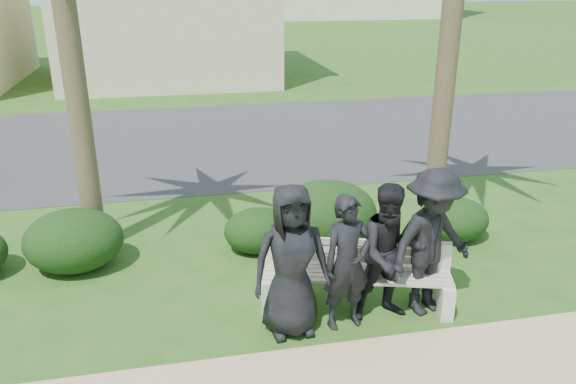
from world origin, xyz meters
name	(u,v)px	position (x,y,z in m)	size (l,w,h in m)	color
ground	(271,303)	(0.00, 0.00, 0.00)	(160.00, 160.00, 0.00)	#235117
asphalt_street	(217,139)	(0.00, 8.00, 0.00)	(160.00, 8.00, 0.01)	#2D2D30
park_bench	(356,280)	(1.05, -0.27, 0.38)	(2.52, 1.18, 0.83)	#ABA08F
man_a	(291,261)	(0.14, -0.63, 0.93)	(0.91, 0.59, 1.87)	black
man_b	(347,263)	(0.81, -0.65, 0.84)	(0.61, 0.40, 1.69)	black
man_c	(391,253)	(1.37, -0.58, 0.88)	(0.85, 0.66, 1.76)	black
man_d	(432,243)	(1.91, -0.55, 0.95)	(1.23, 0.71, 1.90)	black
hedge_b	(73,239)	(-2.61, 1.53, 0.46)	(1.40, 1.16, 0.92)	black
hedge_c	(258,229)	(0.08, 1.55, 0.35)	(1.06, 0.88, 0.69)	black
hedge_d	(326,212)	(1.15, 1.55, 0.53)	(1.63, 1.35, 1.06)	black
hedge_e	(333,220)	(1.29, 1.59, 0.37)	(1.13, 0.93, 0.74)	black
hedge_f	(456,218)	(3.25, 1.29, 0.35)	(1.08, 0.89, 0.70)	black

